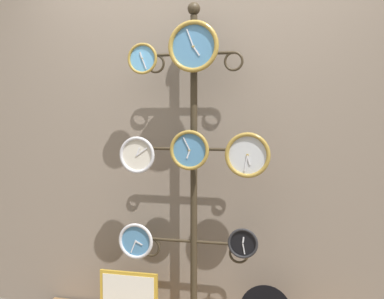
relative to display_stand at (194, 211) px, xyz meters
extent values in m
cube|color=gray|center=(0.00, 0.16, 0.61)|extent=(4.40, 0.04, 2.80)
cylinder|color=#382D1E|center=(0.00, 0.00, 0.25)|extent=(0.05, 0.05, 2.03)
sphere|color=#382D1E|center=(0.00, 0.00, 1.30)|extent=(0.08, 0.08, 0.08)
cylinder|color=#382D1E|center=(-0.13, 0.00, 1.02)|extent=(0.26, 0.02, 0.02)
torus|color=#382D1E|center=(-0.26, 0.00, 0.96)|extent=(0.12, 0.02, 0.12)
cylinder|color=#382D1E|center=(0.13, 0.00, 1.02)|extent=(0.26, 0.02, 0.02)
torus|color=#382D1E|center=(0.26, 0.00, 0.96)|extent=(0.12, 0.02, 0.12)
cylinder|color=#382D1E|center=(-0.15, 0.00, 0.41)|extent=(0.31, 0.02, 0.02)
torus|color=#382D1E|center=(-0.31, 0.00, 0.37)|extent=(0.09, 0.02, 0.09)
cylinder|color=#382D1E|center=(0.15, 0.00, 0.41)|extent=(0.31, 0.02, 0.02)
torus|color=#382D1E|center=(0.31, 0.00, 0.37)|extent=(0.09, 0.02, 0.09)
cylinder|color=#382D1E|center=(-0.15, 0.00, -0.20)|extent=(0.30, 0.02, 0.02)
torus|color=#382D1E|center=(-0.30, 0.00, -0.26)|extent=(0.13, 0.02, 0.13)
cylinder|color=#382D1E|center=(0.15, 0.00, -0.20)|extent=(0.30, 0.02, 0.02)
torus|color=#382D1E|center=(0.30, 0.00, -0.26)|extent=(0.13, 0.02, 0.13)
cylinder|color=#60A8DB|center=(-0.31, -0.08, 0.98)|extent=(0.18, 0.02, 0.18)
torus|color=#A58438|center=(-0.31, -0.10, 0.98)|extent=(0.20, 0.02, 0.20)
cylinder|color=#A58438|center=(-0.31, -0.10, 0.98)|extent=(0.01, 0.01, 0.01)
cube|color=silver|center=(-0.32, -0.10, 1.01)|extent=(0.02, 0.00, 0.04)
cube|color=silver|center=(-0.30, -0.10, 0.95)|extent=(0.03, 0.00, 0.07)
cylinder|color=#4C84B2|center=(0.02, -0.08, 1.05)|extent=(0.29, 0.02, 0.29)
torus|color=#A58438|center=(0.02, -0.10, 1.05)|extent=(0.32, 0.03, 0.32)
cylinder|color=#A58438|center=(0.02, -0.10, 1.05)|extent=(0.02, 0.01, 0.02)
cube|color=silver|center=(0.04, -0.10, 1.02)|extent=(0.05, 0.00, 0.06)
cube|color=silver|center=(0.00, -0.10, 1.10)|extent=(0.05, 0.00, 0.11)
cylinder|color=silver|center=(-0.35, -0.10, 0.37)|extent=(0.22, 0.02, 0.22)
torus|color=silver|center=(-0.35, -0.12, 0.37)|extent=(0.24, 0.02, 0.24)
cylinder|color=silver|center=(-0.35, -0.12, 0.37)|extent=(0.01, 0.01, 0.01)
cube|color=silver|center=(-0.34, -0.12, 0.40)|extent=(0.03, 0.00, 0.05)
cube|color=silver|center=(-0.31, -0.12, 0.39)|extent=(0.07, 0.00, 0.05)
cylinder|color=#4C84B2|center=(0.00, -0.10, 0.41)|extent=(0.23, 0.02, 0.23)
torus|color=#A58438|center=(0.00, -0.12, 0.41)|extent=(0.25, 0.02, 0.25)
cylinder|color=#A58438|center=(0.00, -0.12, 0.41)|extent=(0.01, 0.01, 0.01)
cube|color=silver|center=(-0.01, -0.12, 0.38)|extent=(0.03, 0.00, 0.05)
cube|color=silver|center=(-0.02, -0.12, 0.45)|extent=(0.05, 0.00, 0.08)
cylinder|color=silver|center=(0.36, -0.10, 0.38)|extent=(0.25, 0.02, 0.25)
torus|color=#A58438|center=(0.36, -0.11, 0.38)|extent=(0.28, 0.03, 0.28)
cylinder|color=#A58438|center=(0.36, -0.11, 0.38)|extent=(0.02, 0.01, 0.02)
cube|color=silver|center=(0.37, -0.11, 0.35)|extent=(0.02, 0.00, 0.06)
cube|color=silver|center=(0.35, -0.11, 0.33)|extent=(0.02, 0.00, 0.10)
cylinder|color=#4C84B2|center=(-0.37, -0.07, -0.20)|extent=(0.22, 0.02, 0.22)
torus|color=silver|center=(-0.37, -0.09, -0.20)|extent=(0.24, 0.02, 0.24)
cylinder|color=silver|center=(-0.37, -0.09, -0.20)|extent=(0.01, 0.01, 0.01)
cube|color=silver|center=(-0.35, -0.09, -0.21)|extent=(0.05, 0.00, 0.03)
cube|color=silver|center=(-0.39, -0.09, -0.24)|extent=(0.04, 0.00, 0.08)
cylinder|color=black|center=(0.34, -0.08, -0.17)|extent=(0.17, 0.02, 0.17)
torus|color=#262628|center=(0.34, -0.10, -0.17)|extent=(0.19, 0.02, 0.19)
cylinder|color=#262628|center=(0.34, -0.10, -0.17)|extent=(0.01, 0.01, 0.01)
cube|color=silver|center=(0.34, -0.10, -0.15)|extent=(0.01, 0.00, 0.04)
cube|color=silver|center=(0.34, -0.10, -0.20)|extent=(0.02, 0.00, 0.07)
cube|color=gold|center=(-0.43, -0.07, -0.57)|extent=(0.41, 0.02, 0.31)
cube|color=white|center=(-0.43, -0.08, -0.57)|extent=(0.36, 0.00, 0.27)
camera|label=1|loc=(0.68, -2.82, 0.59)|focal=42.00mm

